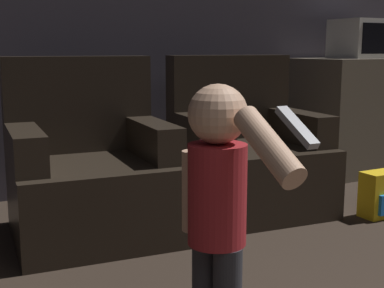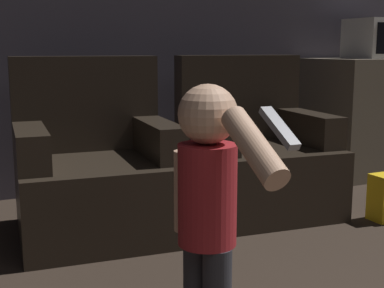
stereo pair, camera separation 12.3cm
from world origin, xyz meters
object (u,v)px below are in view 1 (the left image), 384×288
(toy_backpack, at_px, (380,195))
(armchair_left, at_px, (90,175))
(person_toddler, at_px, (219,195))
(armchair_right, at_px, (246,157))
(microwave, at_px, (364,39))

(toy_backpack, bearing_deg, armchair_left, 161.77)
(person_toddler, xyz_separation_m, toy_backpack, (1.63, 0.78, -0.40))
(armchair_left, xyz_separation_m, armchair_right, (1.05, -0.00, 0.00))
(microwave, bearing_deg, toy_backpack, -128.98)
(armchair_left, bearing_deg, toy_backpack, -13.36)
(toy_backpack, bearing_deg, armchair_right, 138.88)
(armchair_left, relative_size, person_toddler, 1.08)
(armchair_left, distance_m, microwave, 2.70)
(person_toddler, bearing_deg, microwave, -66.04)
(armchair_left, xyz_separation_m, microwave, (2.54, 0.51, 0.78))
(person_toddler, xyz_separation_m, microwave, (2.49, 1.84, 0.57))
(armchair_right, xyz_separation_m, person_toddler, (-1.00, -1.34, 0.21))
(toy_backpack, bearing_deg, person_toddler, -154.43)
(toy_backpack, xyz_separation_m, microwave, (0.86, 1.06, 0.98))
(armchair_left, height_order, person_toddler, armchair_left)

